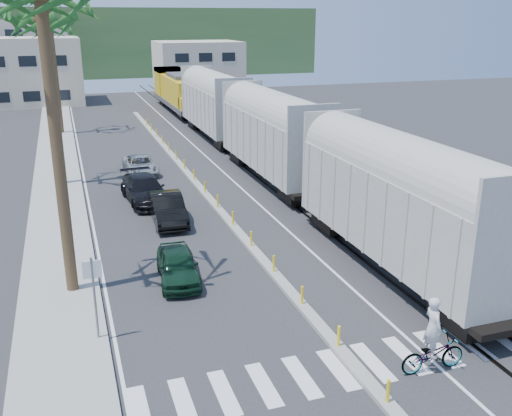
{
  "coord_description": "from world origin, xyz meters",
  "views": [
    {
      "loc": [
        -7.64,
        -15.35,
        10.17
      ],
      "look_at": [
        0.2,
        7.9,
        2.0
      ],
      "focal_mm": 40.0,
      "sensor_mm": 36.0,
      "label": 1
    }
  ],
  "objects": [
    {
      "name": "sidewalk",
      "position": [
        -8.5,
        25.0,
        0.07
      ],
      "size": [
        3.0,
        90.0,
        0.15
      ],
      "primitive_type": "cube",
      "color": "gray",
      "rests_on": "ground"
    },
    {
      "name": "crosswalk",
      "position": [
        0.0,
        -2.0,
        0.01
      ],
      "size": [
        14.0,
        2.2,
        0.01
      ],
      "primitive_type": "cube",
      "color": "silver",
      "rests_on": "ground"
    },
    {
      "name": "median",
      "position": [
        0.0,
        19.96,
        0.09
      ],
      "size": [
        0.45,
        60.0,
        0.85
      ],
      "color": "gray",
      "rests_on": "ground"
    },
    {
      "name": "rails",
      "position": [
        5.0,
        28.0,
        0.03
      ],
      "size": [
        1.56,
        100.0,
        0.06
      ],
      "color": "black",
      "rests_on": "ground"
    },
    {
      "name": "street_sign",
      "position": [
        -7.3,
        2.0,
        1.97
      ],
      "size": [
        0.6,
        0.08,
        3.0
      ],
      "color": "slate",
      "rests_on": "ground"
    },
    {
      "name": "freight_train",
      "position": [
        5.0,
        24.55,
        2.91
      ],
      "size": [
        3.0,
        60.94,
        5.85
      ],
      "color": "#A3A196",
      "rests_on": "ground"
    },
    {
      "name": "ground",
      "position": [
        0.0,
        0.0,
        0.0
      ],
      "size": [
        140.0,
        140.0,
        0.0
      ],
      "primitive_type": "plane",
      "color": "#28282B",
      "rests_on": "ground"
    },
    {
      "name": "buildings",
      "position": [
        -6.41,
        71.66,
        4.36
      ],
      "size": [
        38.0,
        27.0,
        10.0
      ],
      "color": "#BAAC93",
      "rests_on": "ground"
    },
    {
      "name": "lane_markings",
      "position": [
        -2.15,
        25.0,
        0.0
      ],
      "size": [
        9.42,
        90.0,
        0.01
      ],
      "color": "silver",
      "rests_on": "ground"
    },
    {
      "name": "palm_trees",
      "position": [
        -8.1,
        22.7,
        10.81
      ],
      "size": [
        3.5,
        37.2,
        13.75
      ],
      "color": "brown",
      "rests_on": "ground"
    },
    {
      "name": "car_second",
      "position": [
        -3.02,
        12.86,
        0.76
      ],
      "size": [
        1.88,
        4.69,
        1.51
      ],
      "primitive_type": "imported",
      "rotation": [
        0.0,
        0.0,
        -0.03
      ],
      "color": "black",
      "rests_on": "ground"
    },
    {
      "name": "car_lead",
      "position": [
        -3.88,
        5.75,
        0.66
      ],
      "size": [
        2.22,
        4.16,
        1.33
      ],
      "primitive_type": "imported",
      "rotation": [
        0.0,
        0.0,
        -0.08
      ],
      "color": "black",
      "rests_on": "ground"
    },
    {
      "name": "hillside",
      "position": [
        0.0,
        100.0,
        6.0
      ],
      "size": [
        80.0,
        20.0,
        12.0
      ],
      "primitive_type": "cube",
      "color": "#385628",
      "rests_on": "ground"
    },
    {
      "name": "car_rear",
      "position": [
        -3.01,
        23.3,
        0.61
      ],
      "size": [
        2.24,
        4.49,
        1.22
      ],
      "primitive_type": "imported",
      "rotation": [
        0.0,
        0.0,
        0.02
      ],
      "color": "#B0B2B5",
      "rests_on": "ground"
    },
    {
      "name": "cyclist",
      "position": [
        2.15,
        -2.93,
        0.8
      ],
      "size": [
        0.87,
        2.13,
        2.47
      ],
      "rotation": [
        0.0,
        0.0,
        1.55
      ],
      "color": "#9EA0A5",
      "rests_on": "ground"
    },
    {
      "name": "car_third",
      "position": [
        -3.65,
        16.72,
        0.76
      ],
      "size": [
        2.99,
        5.58,
        1.52
      ],
      "primitive_type": "imported",
      "rotation": [
        0.0,
        0.0,
        0.08
      ],
      "color": "black",
      "rests_on": "ground"
    }
  ]
}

